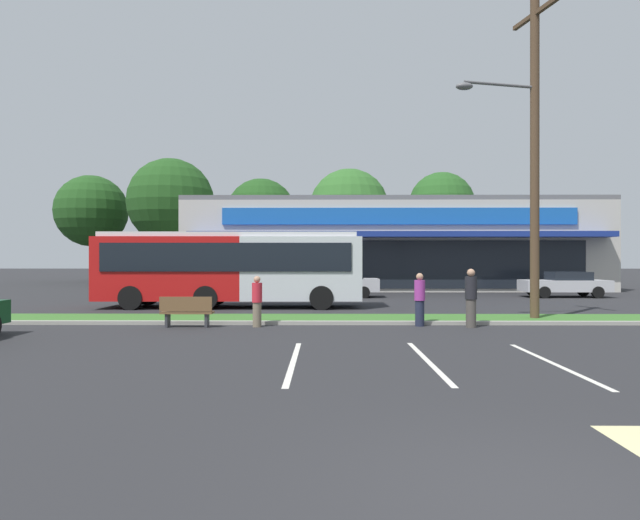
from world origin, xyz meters
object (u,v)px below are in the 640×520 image
(utility_pole, at_px, (531,148))
(pedestrian_near_bench, at_px, (471,298))
(car_3, at_px, (565,284))
(car_1, at_px, (338,284))
(bus_stop_bench, at_px, (187,311))
(city_bus, at_px, (231,267))
(pedestrian_mid, at_px, (420,300))
(pedestrian_by_pole, at_px, (257,301))

(utility_pole, distance_m, pedestrian_near_bench, 5.76)
(car_3, xyz_separation_m, pedestrian_near_bench, (-8.82, -13.57, 0.17))
(car_1, distance_m, pedestrian_near_bench, 14.00)
(utility_pole, xyz_separation_m, car_3, (6.35, 11.90, -5.10))
(utility_pole, height_order, bus_stop_bench, utility_pole)
(utility_pole, bearing_deg, city_bus, 154.28)
(bus_stop_bench, xyz_separation_m, car_3, (17.56, 13.61, 0.23))
(bus_stop_bench, bearing_deg, pedestrian_near_bench, -179.70)
(utility_pole, height_order, car_1, utility_pole)
(car_3, height_order, pedestrian_near_bench, pedestrian_near_bench)
(pedestrian_mid, bearing_deg, utility_pole, 87.70)
(car_1, bearing_deg, pedestrian_by_pole, 77.95)
(pedestrian_near_bench, height_order, pedestrian_by_pole, pedestrian_near_bench)
(utility_pole, xyz_separation_m, bus_stop_bench, (-11.21, -1.71, -5.34))
(bus_stop_bench, distance_m, car_3, 22.22)
(car_1, relative_size, pedestrian_near_bench, 2.49)
(pedestrian_near_bench, bearing_deg, car_3, 54.65)
(car_3, height_order, pedestrian_mid, pedestrian_mid)
(city_bus, relative_size, pedestrian_by_pole, 7.22)
(bus_stop_bench, bearing_deg, car_1, -110.30)
(pedestrian_by_pole, bearing_deg, car_3, 121.86)
(pedestrian_near_bench, bearing_deg, pedestrian_by_pole, 176.79)
(car_1, distance_m, car_3, 12.55)
(utility_pole, bearing_deg, pedestrian_near_bench, -146.00)
(bus_stop_bench, xyz_separation_m, pedestrian_mid, (7.22, 0.37, 0.33))
(pedestrian_near_bench, xyz_separation_m, pedestrian_mid, (-1.52, 0.33, -0.07))
(utility_pole, distance_m, bus_stop_bench, 12.53)
(bus_stop_bench, distance_m, pedestrian_mid, 7.24)
(city_bus, bearing_deg, pedestrian_mid, -44.09)
(car_1, xyz_separation_m, car_3, (12.55, 0.08, -0.02))
(car_1, height_order, car_3, car_1)
(bus_stop_bench, relative_size, car_3, 0.35)
(city_bus, relative_size, pedestrian_mid, 6.84)
(bus_stop_bench, xyz_separation_m, pedestrian_near_bench, (8.74, 0.05, 0.40))
(car_3, xyz_separation_m, pedestrian_mid, (-10.33, -13.24, 0.10))
(utility_pole, xyz_separation_m, pedestrian_by_pole, (-9.06, -1.56, -5.05))
(car_1, height_order, pedestrian_near_bench, pedestrian_near_bench)
(city_bus, bearing_deg, utility_pole, -26.49)
(utility_pole, xyz_separation_m, car_1, (-6.20, 11.82, -5.08))
(pedestrian_near_bench, relative_size, pedestrian_mid, 1.08)
(pedestrian_by_pole, bearing_deg, utility_pole, 90.51)
(city_bus, height_order, pedestrian_mid, city_bus)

